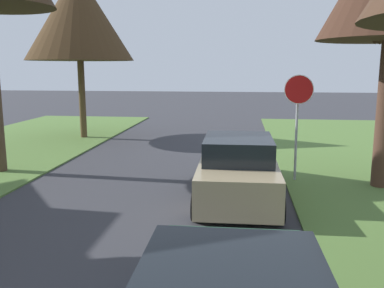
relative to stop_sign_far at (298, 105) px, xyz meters
The scene contains 3 objects.
stop_sign_far is the anchor object (origin of this frame).
street_tree_left_far 11.32m from the stop_sign_far, 143.88° to the left, with size 4.75×4.75×7.35m.
parked_sedan_tan 2.82m from the stop_sign_far, 132.34° to the right, with size 1.99×4.42×1.57m.
Camera 1 is at (2.32, 3.90, 3.21)m, focal length 38.69 mm.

